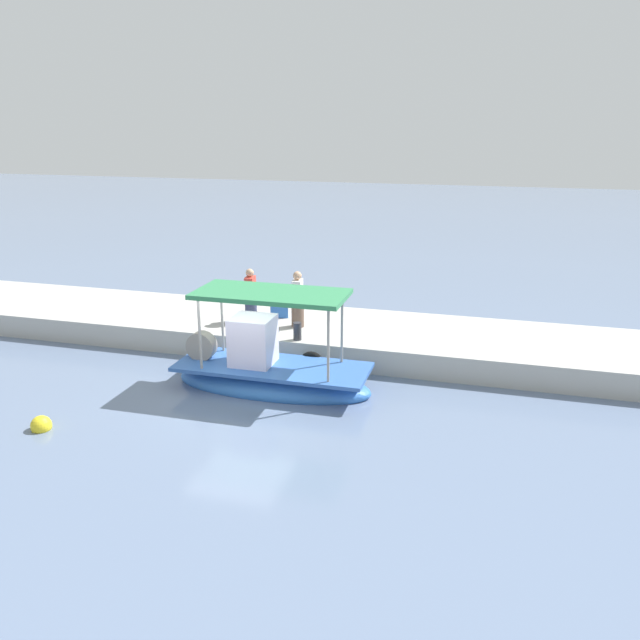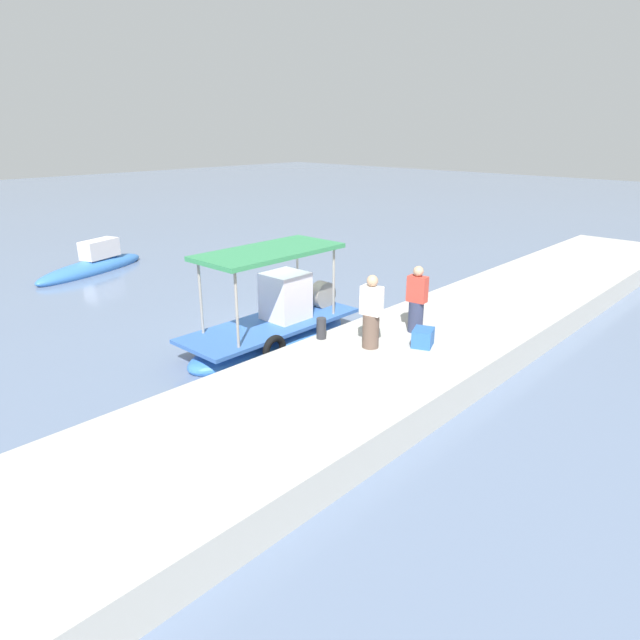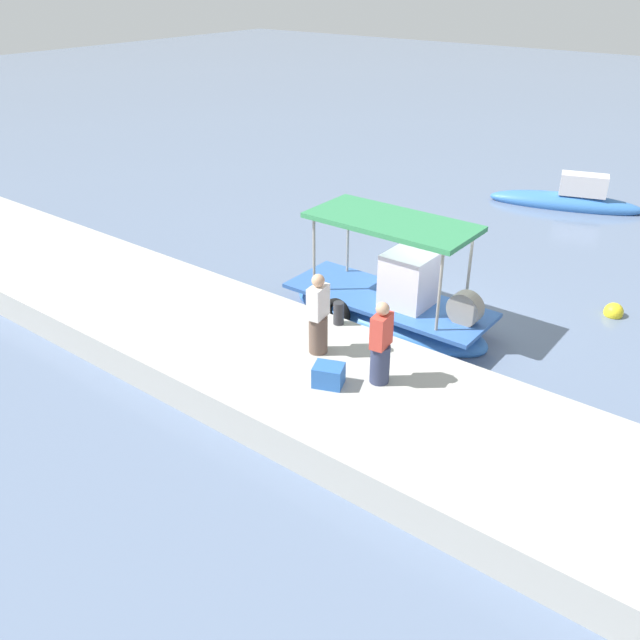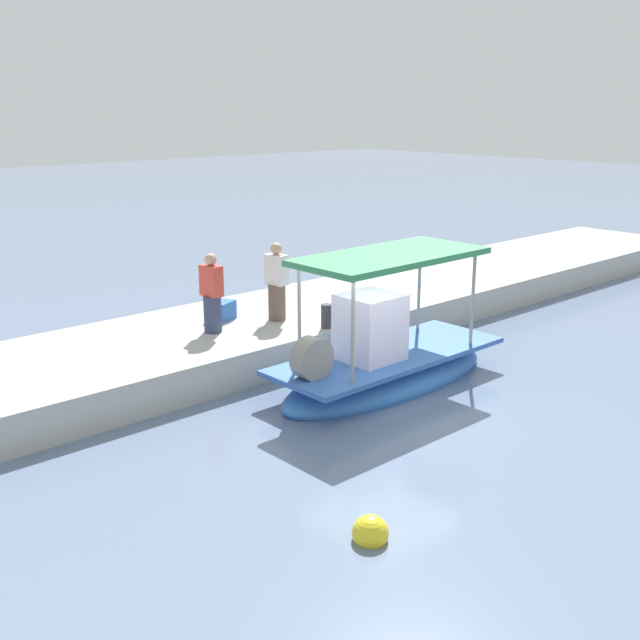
% 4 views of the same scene
% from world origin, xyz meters
% --- Properties ---
extents(ground_plane, '(120.00, 120.00, 0.00)m').
position_xyz_m(ground_plane, '(0.00, 0.00, 0.00)').
color(ground_plane, slate).
extents(dock_quay, '(36.00, 4.06, 0.75)m').
position_xyz_m(dock_quay, '(0.00, -4.26, 0.37)').
color(dock_quay, '#B0AFA9').
rests_on(dock_quay, ground_plane).
extents(main_fishing_boat, '(5.42, 2.04, 3.04)m').
position_xyz_m(main_fishing_boat, '(-0.66, -0.57, 0.47)').
color(main_fishing_boat, '#3573C9').
rests_on(main_fishing_boat, ground_plane).
extents(fisherman_near_bollard, '(0.44, 0.53, 1.77)m').
position_xyz_m(fisherman_near_bollard, '(-0.46, -3.74, 1.55)').
color(fisherman_near_bollard, brown).
rests_on(fisherman_near_bollard, dock_quay).
extents(fisherman_by_crate, '(0.43, 0.51, 1.72)m').
position_xyz_m(fisherman_by_crate, '(1.17, -3.91, 1.53)').
color(fisherman_by_crate, '#323957').
rests_on(fisherman_by_crate, dock_quay).
extents(mooring_bollard, '(0.24, 0.24, 0.53)m').
position_xyz_m(mooring_bollard, '(-0.84, -2.50, 1.01)').
color(mooring_bollard, '#2D2D33').
rests_on(mooring_bollard, dock_quay).
extents(cargo_crate, '(0.69, 0.63, 0.42)m').
position_xyz_m(cargo_crate, '(0.46, -4.60, 0.96)').
color(cargo_crate, '#2C62B7').
rests_on(cargo_crate, dock_quay).
extents(marker_buoy, '(0.49, 0.49, 0.49)m').
position_xyz_m(marker_buoy, '(3.64, 3.24, 0.10)').
color(marker_buoy, yellow).
rests_on(marker_buoy, ground_plane).
extents(moored_boat_near, '(5.49, 2.77, 1.51)m').
position_xyz_m(moored_boat_near, '(-0.32, 11.01, 0.24)').
color(moored_boat_near, '#3671C1').
rests_on(moored_boat_near, ground_plane).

